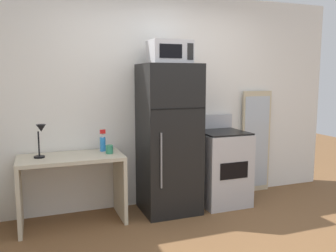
# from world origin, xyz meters

# --- Properties ---
(wall_back_white) EXTENTS (5.00, 0.10, 2.60)m
(wall_back_white) POSITION_xyz_m (0.00, 1.70, 1.30)
(wall_back_white) COLOR white
(wall_back_white) RESTS_ON ground
(desk) EXTENTS (1.10, 0.56, 0.75)m
(desk) POSITION_xyz_m (-1.12, 1.35, 0.52)
(desk) COLOR beige
(desk) RESTS_ON ground
(desk_lamp) EXTENTS (0.14, 0.12, 0.35)m
(desk_lamp) POSITION_xyz_m (-1.41, 1.36, 0.99)
(desk_lamp) COLOR black
(desk_lamp) RESTS_ON desk
(coffee_mug) EXTENTS (0.08, 0.08, 0.09)m
(coffee_mug) POSITION_xyz_m (-0.70, 1.32, 0.80)
(coffee_mug) COLOR #338C66
(coffee_mug) RESTS_ON desk
(spray_bottle) EXTENTS (0.06, 0.06, 0.25)m
(spray_bottle) POSITION_xyz_m (-0.75, 1.48, 0.85)
(spray_bottle) COLOR #2D8CEA
(spray_bottle) RESTS_ON desk
(refrigerator) EXTENTS (0.65, 0.63, 1.74)m
(refrigerator) POSITION_xyz_m (0.00, 1.33, 0.87)
(refrigerator) COLOR black
(refrigerator) RESTS_ON ground
(microwave) EXTENTS (0.46, 0.35, 0.26)m
(microwave) POSITION_xyz_m (0.00, 1.31, 1.87)
(microwave) COLOR #B7B7BC
(microwave) RESTS_ON refrigerator
(oven_range) EXTENTS (0.58, 0.61, 1.10)m
(oven_range) POSITION_xyz_m (0.71, 1.33, 0.47)
(oven_range) COLOR #B7B7BC
(oven_range) RESTS_ON ground
(leaning_mirror) EXTENTS (0.44, 0.03, 1.40)m
(leaning_mirror) POSITION_xyz_m (1.39, 1.59, 0.70)
(leaning_mirror) COLOR #C6B793
(leaning_mirror) RESTS_ON ground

